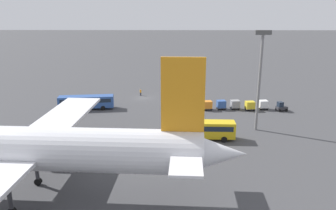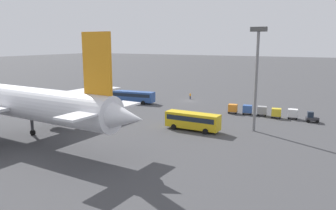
# 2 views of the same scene
# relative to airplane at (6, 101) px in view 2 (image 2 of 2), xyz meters

# --- Properties ---
(ground_plane) EXTENTS (600.00, 600.00, 0.00)m
(ground_plane) POSITION_rel_airplane_xyz_m (-11.54, -46.55, -6.38)
(ground_plane) COLOR #424244
(airplane) EXTENTS (54.98, 47.62, 16.99)m
(airplane) POSITION_rel_airplane_xyz_m (0.00, 0.00, 0.00)
(airplane) COLOR silver
(airplane) RESTS_ON ground
(shuttle_bus_near) EXTENTS (12.37, 4.11, 3.06)m
(shuttle_bus_near) POSITION_rel_airplane_xyz_m (0.48, -36.66, -4.54)
(shuttle_bus_near) COLOR #2D5199
(shuttle_bus_near) RESTS_ON ground
(shuttle_bus_far) EXTENTS (10.12, 3.18, 3.20)m
(shuttle_bus_far) POSITION_rel_airplane_xyz_m (-24.68, -19.03, -4.46)
(shuttle_bus_far) COLOR gold
(shuttle_bus_far) RESTS_ON ground
(baggage_tug) EXTENTS (2.64, 2.11, 2.10)m
(baggage_tug) POSITION_rel_airplane_xyz_m (-43.11, -35.90, -5.44)
(baggage_tug) COLOR #333338
(baggage_tug) RESTS_ON ground
(worker_person) EXTENTS (0.38, 0.38, 1.74)m
(worker_person) POSITION_rel_airplane_xyz_m (-10.59, -49.10, -5.51)
(worker_person) COLOR #1E1E2D
(worker_person) RESTS_ON ground
(cargo_cart_white) EXTENTS (2.21, 1.94, 2.06)m
(cargo_cart_white) POSITION_rel_airplane_xyz_m (-39.39, -37.05, -5.19)
(cargo_cart_white) COLOR #38383D
(cargo_cart_white) RESTS_ON ground
(cargo_cart_yellow) EXTENTS (2.21, 1.94, 2.06)m
(cargo_cart_yellow) POSITION_rel_airplane_xyz_m (-36.24, -36.18, -5.19)
(cargo_cart_yellow) COLOR #38383D
(cargo_cart_yellow) RESTS_ON ground
(cargo_cart_grey) EXTENTS (2.21, 1.94, 2.06)m
(cargo_cart_grey) POSITION_rel_airplane_xyz_m (-33.10, -37.04, -5.19)
(cargo_cart_grey) COLOR #38383D
(cargo_cart_grey) RESTS_ON ground
(cargo_cart_blue) EXTENTS (2.21, 1.94, 2.06)m
(cargo_cart_blue) POSITION_rel_airplane_xyz_m (-29.95, -36.91, -5.19)
(cargo_cart_blue) COLOR #38383D
(cargo_cart_blue) RESTS_ON ground
(cargo_cart_orange) EXTENTS (2.21, 1.94, 2.06)m
(cargo_cart_orange) POSITION_rel_airplane_xyz_m (-26.80, -36.37, -5.19)
(cargo_cart_orange) COLOR #38383D
(cargo_cart_orange) RESTS_ON ground
(light_pole) EXTENTS (2.80, 0.70, 18.26)m
(light_pole) POSITION_rel_airplane_xyz_m (-34.58, -23.80, 4.76)
(light_pole) COLOR slate
(light_pole) RESTS_ON ground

